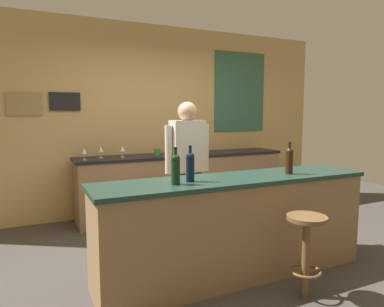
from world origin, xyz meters
name	(u,v)px	position (x,y,z in m)	size (l,w,h in m)	color
ground_plane	(213,258)	(0.00, 0.00, 0.00)	(10.00, 10.00, 0.00)	#423D38
back_wall	(151,119)	(0.02, 2.03, 1.41)	(6.00, 0.09, 2.80)	tan
bar_counter	(235,226)	(0.00, -0.40, 0.46)	(2.61, 0.60, 0.92)	olive
side_counter	(184,184)	(0.40, 1.65, 0.45)	(3.14, 0.56, 0.90)	olive
bartender	(187,164)	(-0.10, 0.41, 0.94)	(0.52, 0.21, 1.62)	#384766
bar_stool	(306,242)	(0.31, -0.99, 0.46)	(0.32, 0.32, 0.68)	brown
wine_bottle_a	(176,168)	(-0.61, -0.47, 1.06)	(0.07, 0.07, 0.31)	black
wine_bottle_b	(190,166)	(-0.45, -0.40, 1.06)	(0.07, 0.07, 0.31)	black
wine_bottle_c	(289,160)	(0.56, -0.47, 1.06)	(0.07, 0.07, 0.31)	black
wine_glass_a	(84,151)	(-1.03, 1.57, 1.01)	(0.07, 0.07, 0.16)	silver
wine_glass_b	(101,150)	(-0.80, 1.68, 1.01)	(0.07, 0.07, 0.16)	silver
wine_glass_c	(122,149)	(-0.52, 1.65, 1.01)	(0.07, 0.07, 0.16)	silver
wine_glass_d	(199,146)	(0.65, 1.64, 1.01)	(0.07, 0.07, 0.16)	silver
coffee_mug	(157,152)	(-0.02, 1.63, 0.95)	(0.12, 0.08, 0.09)	#338C4C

